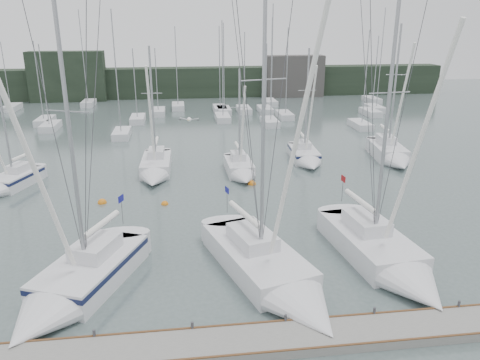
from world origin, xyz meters
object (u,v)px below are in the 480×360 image
at_px(sailboat_mid_a, 7,184).
at_px(buoy_c, 102,203).
at_px(sailboat_near_center, 278,280).
at_px(sailboat_mid_c, 241,171).
at_px(sailboat_mid_b, 155,170).
at_px(sailboat_mid_d, 306,157).
at_px(sailboat_mid_e, 392,155).
at_px(buoy_b, 252,184).
at_px(sailboat_near_right, 390,261).
at_px(buoy_a, 165,204).
at_px(sailboat_near_left, 71,288).

relative_size(sailboat_mid_a, buoy_c, 16.03).
xyz_separation_m(sailboat_near_center, sailboat_mid_c, (0.55, 17.91, -0.07)).
distance_m(sailboat_mid_b, sailboat_mid_d, 14.01).
height_order(sailboat_near_center, sailboat_mid_e, sailboat_near_center).
relative_size(sailboat_mid_b, buoy_c, 17.63).
bearing_deg(sailboat_mid_e, sailboat_mid_b, -168.49).
xyz_separation_m(sailboat_near_center, sailboat_mid_b, (-6.71, 18.99, -0.03)).
bearing_deg(buoy_b, sailboat_mid_d, 41.69).
distance_m(sailboat_near_center, buoy_b, 15.83).
bearing_deg(sailboat_mid_e, sailboat_near_center, -119.11).
relative_size(sailboat_near_right, buoy_b, 23.61).
bearing_deg(sailboat_near_right, sailboat_mid_b, 119.43).
xyz_separation_m(sailboat_mid_e, buoy_b, (-14.09, -4.75, -0.61)).
bearing_deg(sailboat_mid_d, buoy_c, -152.21).
xyz_separation_m(sailboat_near_right, sailboat_mid_d, (0.91, 20.06, -0.07)).
bearing_deg(sailboat_near_right, buoy_a, 130.57).
relative_size(sailboat_mid_a, sailboat_mid_d, 0.94).
height_order(sailboat_near_left, sailboat_mid_a, sailboat_near_left).
bearing_deg(buoy_a, sailboat_mid_c, 41.62).
xyz_separation_m(sailboat_mid_d, buoy_b, (-5.97, -5.32, -0.54)).
height_order(sailboat_near_left, sailboat_near_center, sailboat_near_center).
relative_size(sailboat_mid_b, buoy_a, 22.05).
xyz_separation_m(sailboat_near_right, buoy_b, (-5.06, 14.74, -0.61)).
distance_m(sailboat_near_center, sailboat_mid_a, 24.80).
relative_size(sailboat_near_right, buoy_a, 29.95).
height_order(sailboat_near_right, sailboat_mid_e, sailboat_near_right).
bearing_deg(sailboat_mid_a, sailboat_mid_b, 29.69).
xyz_separation_m(sailboat_mid_b, buoy_b, (7.88, -3.22, -0.55)).
relative_size(sailboat_mid_b, sailboat_mid_c, 1.20).
relative_size(sailboat_mid_c, buoy_a, 18.44).
distance_m(sailboat_near_left, buoy_b, 18.94).
bearing_deg(sailboat_mid_b, buoy_a, -80.55).
relative_size(sailboat_near_right, buoy_c, 23.96).
height_order(sailboat_mid_c, buoy_b, sailboat_mid_c).
xyz_separation_m(sailboat_mid_e, buoy_a, (-21.05, -8.24, -0.61)).
xyz_separation_m(sailboat_near_left, buoy_a, (4.11, 11.86, -0.64)).
bearing_deg(sailboat_mid_b, sailboat_near_right, -52.55).
bearing_deg(sailboat_mid_b, sailboat_mid_e, 5.65).
height_order(sailboat_mid_a, buoy_c, sailboat_mid_a).
bearing_deg(buoy_b, buoy_c, -167.07).
relative_size(sailboat_near_center, sailboat_mid_a, 1.64).
distance_m(sailboat_near_right, sailboat_mid_e, 21.48).
xyz_separation_m(sailboat_near_left, sailboat_mid_e, (25.16, 20.10, -0.03)).
bearing_deg(sailboat_near_left, sailboat_mid_a, 138.87).
bearing_deg(sailboat_mid_a, sailboat_near_center, -23.58).
distance_m(sailboat_mid_b, buoy_b, 8.53).
xyz_separation_m(buoy_a, buoy_c, (-4.55, 0.85, 0.00)).
height_order(sailboat_mid_d, buoy_b, sailboat_mid_d).
xyz_separation_m(sailboat_near_left, sailboat_mid_b, (3.19, 18.58, -0.09)).
bearing_deg(sailboat_mid_b, sailboat_near_center, -68.86).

